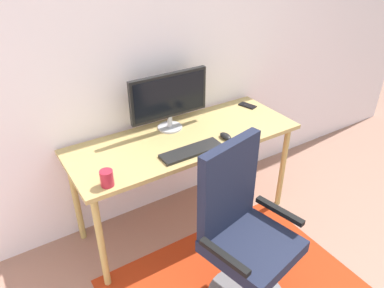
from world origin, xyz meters
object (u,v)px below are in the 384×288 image
Objects in this scene: desk at (185,146)px; cell_phone at (248,106)px; keyboard at (192,151)px; monitor at (169,98)px; coffee_cup at (107,178)px; office_chair at (243,244)px; computer_mouse at (225,136)px.

desk is 11.77× the size of cell_phone.
monitor is at bearing 83.78° from keyboard.
cell_phone is (1.36, 0.39, -0.04)m from coffee_cup.
monitor is at bearing 73.50° from office_chair.
monitor is 4.23× the size of cell_phone.
monitor is 6.00× the size of coffee_cup.
monitor is 1.11m from office_chair.
computer_mouse is 0.74× the size of cell_phone.
computer_mouse is at bearing 4.46° from coffee_cup.
office_chair is (-0.32, -0.63, -0.32)m from computer_mouse.
desk is 0.36m from monitor.
computer_mouse is 0.77m from office_chair.
desk is at bearing 71.89° from keyboard.
desk is at bearing 143.58° from computer_mouse.
office_chair is at bearing -117.39° from computer_mouse.
keyboard is 0.68m from office_chair.
keyboard is at bearing -174.81° from computer_mouse.
desk is 0.72m from coffee_cup.
monitor is 0.48m from computer_mouse.
coffee_cup is at bearing -160.32° from desk.
computer_mouse reaches higher than cell_phone.
monitor reaches higher than cell_phone.
monitor is at bearing 126.83° from computer_mouse.
keyboard reaches higher than desk.
computer_mouse is at bearing -36.42° from desk.
coffee_cup is at bearing -175.90° from keyboard.
desk is 2.78× the size of monitor.
keyboard is 4.35× the size of coffee_cup.
monitor reaches higher than coffee_cup.
coffee_cup is at bearing 123.41° from office_chair.
monitor is at bearing 162.01° from cell_phone.
computer_mouse is 0.90m from coffee_cup.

